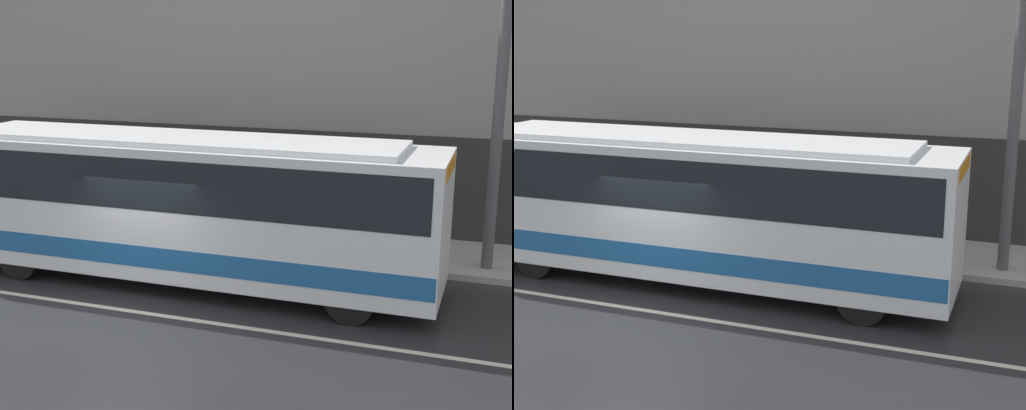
# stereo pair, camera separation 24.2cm
# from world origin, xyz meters

# --- Properties ---
(ground_plane) EXTENTS (60.00, 60.00, 0.00)m
(ground_plane) POSITION_xyz_m (0.00, 0.00, 0.00)
(ground_plane) COLOR #262628
(sidewalk) EXTENTS (60.00, 2.79, 0.15)m
(sidewalk) POSITION_xyz_m (0.00, 5.40, 0.07)
(sidewalk) COLOR #A09E99
(sidewalk) RESTS_ON ground_plane
(building_facade) EXTENTS (60.00, 0.35, 11.53)m
(building_facade) POSITION_xyz_m (0.00, 6.94, 5.56)
(building_facade) COLOR gray
(building_facade) RESTS_ON ground_plane
(lane_stripe) EXTENTS (54.00, 0.14, 0.01)m
(lane_stripe) POSITION_xyz_m (0.00, 0.00, 0.00)
(lane_stripe) COLOR beige
(lane_stripe) RESTS_ON ground_plane
(transit_bus) EXTENTS (11.47, 2.52, 3.23)m
(transit_bus) POSITION_xyz_m (0.16, 1.97, 1.82)
(transit_bus) COLOR white
(transit_bus) RESTS_ON ground_plane
(utility_pole_near) EXTENTS (0.25, 0.25, 7.99)m
(utility_pole_near) POSITION_xyz_m (6.62, 4.68, 4.15)
(utility_pole_near) COLOR #4C4C4F
(utility_pole_near) RESTS_ON sidewalk
(pedestrian_waiting) EXTENTS (0.36, 0.36, 1.52)m
(pedestrian_waiting) POSITION_xyz_m (-1.27, 4.82, 0.85)
(pedestrian_waiting) COLOR #333338
(pedestrian_waiting) RESTS_ON sidewalk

